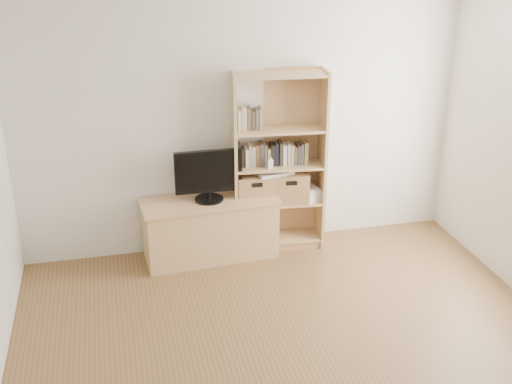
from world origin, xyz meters
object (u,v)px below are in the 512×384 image
object	(u,v)px
television	(208,175)
basket_left	(255,188)
baby_monitor	(270,164)
laptop	(273,172)
basket_right	(289,186)
tv_stand	(210,229)
bookshelf	(279,163)

from	to	relation	value
television	basket_left	xyz separation A→B (m)	(0.49, 0.10, -0.22)
television	baby_monitor	xyz separation A→B (m)	(0.62, -0.01, 0.07)
television	laptop	size ratio (longest dim) A/B	1.84
basket_right	laptop	bearing A→B (deg)	-176.27
tv_stand	baby_monitor	size ratio (longest dim) A/B	13.70
bookshelf	television	size ratio (longest dim) A/B	2.81
bookshelf	basket_left	bearing A→B (deg)	-178.81
bookshelf	baby_monitor	distance (m)	0.15
television	baby_monitor	distance (m)	0.62
bookshelf	laptop	xyz separation A→B (m)	(-0.06, -0.00, -0.09)
laptop	basket_left	bearing A→B (deg)	163.83
tv_stand	baby_monitor	xyz separation A→B (m)	(0.62, -0.01, 0.66)
basket_left	basket_right	xyz separation A→B (m)	(0.36, -0.03, -0.00)
basket_right	laptop	distance (m)	0.24
bookshelf	basket_right	world-z (taller)	bookshelf
bookshelf	television	world-z (taller)	bookshelf
bookshelf	basket_left	size ratio (longest dim) A/B	4.99
basket_right	bookshelf	bearing A→B (deg)	-179.72
bookshelf	basket_right	distance (m)	0.28
baby_monitor	basket_left	size ratio (longest dim) A/B	0.26
bookshelf	baby_monitor	world-z (taller)	bookshelf
basket_left	laptop	distance (m)	0.26
tv_stand	laptop	distance (m)	0.87
television	laptop	bearing A→B (deg)	6.66
bookshelf	television	distance (m)	0.74
television	baby_monitor	bearing A→B (deg)	-1.11
bookshelf	basket_right	bearing A→B (deg)	-2.60
basket_left	laptop	xyz separation A→B (m)	(0.19, -0.02, 0.17)
laptop	basket_right	bearing A→B (deg)	-14.58
television	laptop	world-z (taller)	television
basket_right	tv_stand	bearing A→B (deg)	-167.44
television	basket_left	distance (m)	0.54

